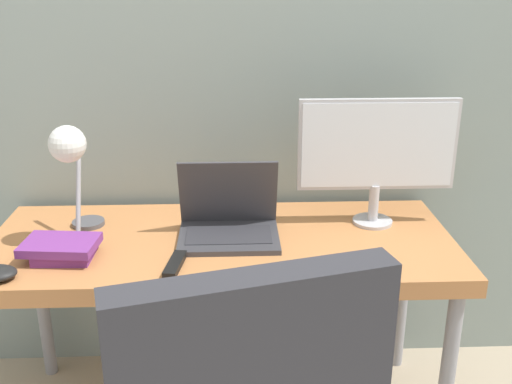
# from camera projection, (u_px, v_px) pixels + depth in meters

# --- Properties ---
(wall_back) EXTENTS (8.00, 0.05, 2.60)m
(wall_back) POSITION_uv_depth(u_px,v_px,m) (220.00, 52.00, 2.21)
(wall_back) COLOR gray
(wall_back) RESTS_ON ground_plane
(desk) EXTENTS (1.58, 0.66, 0.73)m
(desk) POSITION_uv_depth(u_px,v_px,m) (222.00, 256.00, 2.06)
(desk) COLOR #B77542
(desk) RESTS_ON ground_plane
(laptop) EXTENTS (0.34, 0.26, 0.26)m
(laptop) POSITION_uv_depth(u_px,v_px,m) (229.00, 222.00, 2.04)
(laptop) COLOR #38383D
(laptop) RESTS_ON desk
(monitor) EXTENTS (0.55, 0.14, 0.45)m
(monitor) POSITION_uv_depth(u_px,v_px,m) (377.00, 150.00, 2.08)
(monitor) COLOR #B7B7BC
(monitor) RESTS_ON desk
(desk_lamp) EXTENTS (0.12, 0.27, 0.40)m
(desk_lamp) POSITION_uv_depth(u_px,v_px,m) (70.00, 155.00, 1.92)
(desk_lamp) COLOR #4C4C51
(desk_lamp) RESTS_ON desk
(book_stack) EXTENTS (0.24, 0.18, 0.06)m
(book_stack) POSITION_uv_depth(u_px,v_px,m) (62.00, 249.00, 1.89)
(book_stack) COLOR #753384
(book_stack) RESTS_ON desk
(tv_remote) EXTENTS (0.06, 0.16, 0.02)m
(tv_remote) POSITION_uv_depth(u_px,v_px,m) (175.00, 264.00, 1.84)
(tv_remote) COLOR black
(tv_remote) RESTS_ON desk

